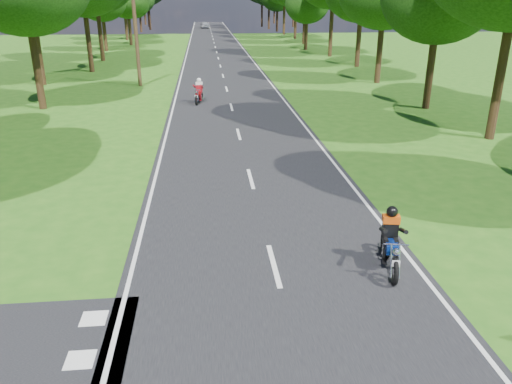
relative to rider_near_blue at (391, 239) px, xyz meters
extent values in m
plane|color=#265B14|center=(-2.64, -1.67, -0.75)|extent=(160.00, 160.00, 0.00)
cube|color=black|center=(-2.64, 48.33, -0.74)|extent=(7.00, 140.00, 0.02)
cube|color=silver|center=(-2.64, 0.33, -0.73)|extent=(0.12, 2.00, 0.01)
cube|color=silver|center=(-2.64, 6.33, -0.73)|extent=(0.12, 2.00, 0.01)
cube|color=silver|center=(-2.64, 12.33, -0.73)|extent=(0.12, 2.00, 0.01)
cube|color=silver|center=(-2.64, 18.33, -0.73)|extent=(0.12, 2.00, 0.01)
cube|color=silver|center=(-2.64, 24.33, -0.73)|extent=(0.12, 2.00, 0.01)
cube|color=silver|center=(-2.64, 30.33, -0.73)|extent=(0.12, 2.00, 0.01)
cube|color=silver|center=(-2.64, 36.33, -0.73)|extent=(0.12, 2.00, 0.01)
cube|color=silver|center=(-2.64, 42.33, -0.73)|extent=(0.12, 2.00, 0.01)
cube|color=silver|center=(-2.64, 48.33, -0.73)|extent=(0.12, 2.00, 0.01)
cube|color=silver|center=(-2.64, 54.33, -0.73)|extent=(0.12, 2.00, 0.01)
cube|color=silver|center=(-2.64, 60.33, -0.73)|extent=(0.12, 2.00, 0.01)
cube|color=silver|center=(-2.64, 66.33, -0.73)|extent=(0.12, 2.00, 0.01)
cube|color=silver|center=(-2.64, 72.33, -0.73)|extent=(0.12, 2.00, 0.01)
cube|color=silver|center=(-2.64, 78.33, -0.73)|extent=(0.12, 2.00, 0.01)
cube|color=silver|center=(-2.64, 84.33, -0.73)|extent=(0.12, 2.00, 0.01)
cube|color=silver|center=(-2.64, 90.33, -0.73)|extent=(0.12, 2.00, 0.01)
cube|color=silver|center=(-2.64, 96.33, -0.73)|extent=(0.12, 2.00, 0.01)
cube|color=silver|center=(-2.64, 102.33, -0.73)|extent=(0.12, 2.00, 0.01)
cube|color=silver|center=(-2.64, 108.33, -0.73)|extent=(0.12, 2.00, 0.01)
cube|color=silver|center=(-2.64, 114.33, -0.73)|extent=(0.12, 2.00, 0.01)
cube|color=silver|center=(-5.94, 48.33, -0.73)|extent=(0.10, 140.00, 0.01)
cube|color=silver|center=(0.66, 48.33, -0.73)|extent=(0.10, 140.00, 0.01)
cube|color=silver|center=(-6.44, -2.57, -0.73)|extent=(0.50, 0.50, 0.01)
cube|color=silver|center=(-6.44, -1.37, -0.73)|extent=(0.50, 0.50, 0.01)
cylinder|color=black|center=(-13.22, 19.09, 1.21)|extent=(0.40, 0.40, 3.91)
cylinder|color=black|center=(-15.58, 27.51, 1.15)|extent=(0.40, 0.40, 3.79)
cylinder|color=black|center=(-13.47, 33.93, 1.41)|extent=(0.40, 0.40, 4.32)
cylinder|color=black|center=(-13.90, 41.43, 1.45)|extent=(0.40, 0.40, 4.40)
cylinder|color=black|center=(-15.25, 51.11, 0.85)|extent=(0.40, 0.40, 3.20)
ellipsoid|color=#13340B|center=(-15.25, 51.11, 4.79)|extent=(5.60, 5.60, 4.76)
cylinder|color=black|center=(-13.39, 58.49, 0.86)|extent=(0.40, 0.40, 3.22)
cylinder|color=black|center=(-14.94, 66.25, 1.05)|extent=(0.40, 0.40, 3.61)
cylinder|color=black|center=(-14.58, 74.07, 0.58)|extent=(0.40, 0.40, 2.67)
ellipsoid|color=#13340B|center=(-14.58, 74.07, 3.87)|extent=(4.67, 4.67, 3.97)
cylinder|color=black|center=(-14.82, 83.23, 0.79)|extent=(0.40, 0.40, 3.09)
ellipsoid|color=#13340B|center=(-14.82, 83.23, 4.59)|extent=(5.40, 5.40, 4.59)
cylinder|color=black|center=(-13.88, 89.75, 1.49)|extent=(0.40, 0.40, 4.48)
cylinder|color=black|center=(-14.92, 98.72, 1.30)|extent=(0.40, 0.40, 4.09)
cylinder|color=black|center=(8.42, 10.53, 1.53)|extent=(0.40, 0.40, 4.56)
cylinder|color=black|center=(8.28, 17.02, 1.00)|extent=(0.40, 0.40, 3.49)
cylinder|color=black|center=(8.42, 25.91, 1.10)|extent=(0.40, 0.40, 3.69)
cylinder|color=black|center=(9.53, 34.75, 1.12)|extent=(0.40, 0.40, 3.74)
cylinder|color=black|center=(9.07, 43.05, 1.57)|extent=(0.40, 0.40, 4.64)
cylinder|color=black|center=(7.90, 50.25, 0.70)|extent=(0.40, 0.40, 2.91)
ellipsoid|color=#13340B|center=(7.90, 50.25, 4.28)|extent=(5.09, 5.09, 4.33)
cylinder|color=black|center=(9.12, 57.73, 1.19)|extent=(0.40, 0.40, 3.88)
cylinder|color=black|center=(9.45, 66.20, 1.34)|extent=(0.40, 0.40, 4.18)
cylinder|color=black|center=(9.16, 75.16, 1.57)|extent=(0.40, 0.40, 4.63)
cylinder|color=black|center=(9.04, 82.45, 0.93)|extent=(0.40, 0.40, 3.36)
cylinder|color=black|center=(8.49, 89.68, 1.29)|extent=(0.40, 0.40, 4.09)
cylinder|color=black|center=(8.04, 97.43, 1.49)|extent=(0.40, 0.40, 4.48)
cylinder|color=black|center=(-16.64, 108.33, 1.17)|extent=(0.40, 0.40, 3.84)
cylinder|color=black|center=(12.36, 110.33, 1.33)|extent=(0.40, 0.40, 4.16)
cylinder|color=black|center=(-18.64, 93.33, 1.01)|extent=(0.40, 0.40, 3.52)
cylinder|color=black|center=(14.36, 96.33, 1.49)|extent=(0.40, 0.40, 4.48)
cylinder|color=#382616|center=(-8.64, 26.33, 3.25)|extent=(0.26, 0.26, 8.00)
imported|color=#ABADB2|center=(-3.70, 93.29, -0.08)|extent=(1.76, 3.93, 1.31)
camera|label=1|loc=(-4.11, -9.84, 5.17)|focal=35.00mm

